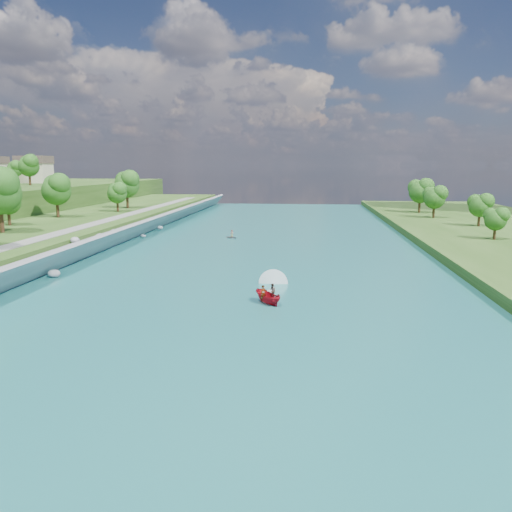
# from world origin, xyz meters

# --- Properties ---
(ground) EXTENTS (260.00, 260.00, 0.00)m
(ground) POSITION_xyz_m (0.00, 0.00, 0.00)
(ground) COLOR #2D5119
(ground) RESTS_ON ground
(river_water) EXTENTS (55.00, 240.00, 0.10)m
(river_water) POSITION_xyz_m (0.00, 20.00, 0.05)
(river_water) COLOR #1A6463
(river_water) RESTS_ON ground
(ridge_west) EXTENTS (60.00, 120.00, 9.00)m
(ridge_west) POSITION_xyz_m (-82.50, 95.00, 4.50)
(ridge_west) COLOR #2D5119
(ridge_west) RESTS_ON ground
(riprap_bank) EXTENTS (4.25, 236.00, 4.33)m
(riprap_bank) POSITION_xyz_m (-25.84, 19.13, 1.79)
(riprap_bank) COLOR slate
(riprap_bank) RESTS_ON ground
(riverside_path) EXTENTS (3.00, 200.00, 0.10)m
(riverside_path) POSITION_xyz_m (-32.50, 20.00, 3.55)
(riverside_path) COLOR gray
(riverside_path) RESTS_ON berm_west
(trees_east) EXTENTS (15.42, 135.48, 11.04)m
(trees_east) POSITION_xyz_m (39.51, 58.79, 5.93)
(trees_east) COLOR #254813
(trees_east) RESTS_ON berm_east
(trees_ridge) EXTENTS (17.91, 38.23, 9.87)m
(trees_ridge) POSITION_xyz_m (-76.26, 89.78, 13.41)
(trees_ridge) COLOR #254813
(trees_ridge) RESTS_ON ridge_west
(motorboat) EXTENTS (3.60, 18.74, 2.03)m
(motorboat) POSITION_xyz_m (3.63, 3.28, 0.73)
(motorboat) COLOR #A90D19
(motorboat) RESTS_ON river_water
(raft) EXTENTS (3.09, 2.92, 1.63)m
(raft) POSITION_xyz_m (-7.31, 48.56, 0.46)
(raft) COLOR gray
(raft) RESTS_ON river_water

